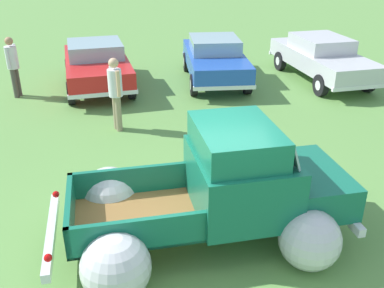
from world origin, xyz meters
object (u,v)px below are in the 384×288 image
Objects in this scene: show_car_2 at (322,57)px; spectator_1 at (13,63)px; vintage_pickup_truck at (223,196)px; show_car_0 at (97,63)px; show_car_1 at (215,58)px; spectator_0 at (115,90)px.

show_car_2 is 2.70× the size of spectator_1.
vintage_pickup_truck is at bearing 139.13° from spectator_1.
vintage_pickup_truck is at bearing 8.97° from show_car_0.
show_car_2 is (3.58, -0.11, 0.00)m from show_car_1.
vintage_pickup_truck reaches higher than show_car_0.
show_car_2 is at bearing 53.69° from vintage_pickup_truck.
spectator_1 is (-9.73, -0.96, 0.25)m from show_car_2.
spectator_1 is at bearing -66.80° from spectator_0.
vintage_pickup_truck is 1.13× the size of show_car_1.
show_car_0 is at bearing 102.22° from vintage_pickup_truck.
spectator_0 reaches higher than show_car_0.
spectator_0 is (-6.51, -3.74, 0.27)m from show_car_2.
show_car_1 is at bearing -101.13° from show_car_2.
show_car_0 and show_car_1 have the same top height.
show_car_0 is 3.61m from spectator_0.
vintage_pickup_truck reaches higher than spectator_1.
show_car_2 is 9.78m from spectator_1.
show_car_2 is at bearing 87.50° from show_car_1.
vintage_pickup_truck is 1.08× the size of show_car_0.
spectator_1 is at bearing 118.05° from vintage_pickup_truck.
show_car_2 is (7.39, 0.25, 0.00)m from show_car_0.
spectator_0 is at bearing -69.43° from show_car_2.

